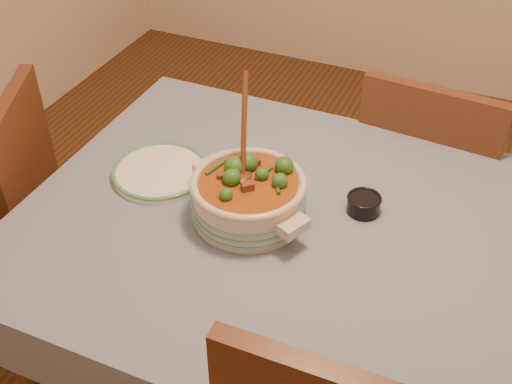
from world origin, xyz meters
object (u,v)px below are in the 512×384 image
at_px(stew_casserole, 248,194).
at_px(white_plate, 160,171).
at_px(chair_far, 426,179).
at_px(dining_table, 348,269).
at_px(condiment_bowl, 364,203).
at_px(chair_left, 1,210).

bearing_deg(stew_casserole, white_plate, 168.23).
bearing_deg(stew_casserole, chair_far, 61.49).
distance_m(dining_table, stew_casserole, 0.32).
height_order(dining_table, stew_casserole, stew_casserole).
xyz_separation_m(dining_table, white_plate, (-0.56, 0.05, 0.10)).
relative_size(dining_table, condiment_bowl, 16.11).
height_order(stew_casserole, chair_far, stew_casserole).
bearing_deg(condiment_bowl, white_plate, -172.30).
height_order(dining_table, white_plate, white_plate).
relative_size(white_plate, chair_far, 0.33).
bearing_deg(chair_far, condiment_bowl, 84.26).
distance_m(dining_table, condiment_bowl, 0.17).
bearing_deg(white_plate, chair_far, 42.37).
relative_size(dining_table, chair_left, 1.83).
bearing_deg(dining_table, condiment_bowl, 93.67).
relative_size(condiment_bowl, chair_left, 0.11).
xyz_separation_m(white_plate, chair_left, (-0.54, -0.10, -0.25)).
bearing_deg(chair_left, dining_table, 68.72).
relative_size(stew_casserole, chair_left, 0.40).
bearing_deg(condiment_bowl, stew_casserole, -152.45).
xyz_separation_m(dining_table, chair_far, (0.09, 0.64, -0.14)).
relative_size(stew_casserole, chair_far, 0.40).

